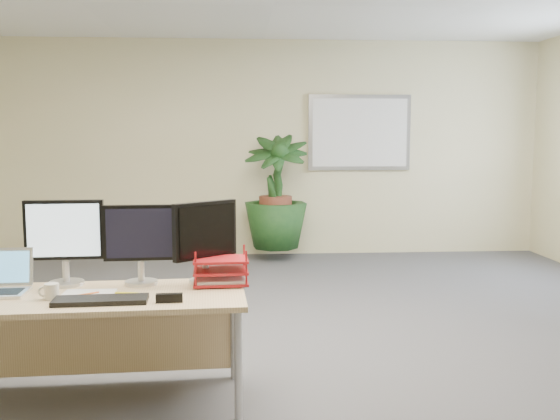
{
  "coord_description": "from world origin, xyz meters",
  "views": [
    {
      "loc": [
        -0.34,
        -3.89,
        1.49
      ],
      "look_at": [
        -0.05,
        0.35,
        1.0
      ],
      "focal_mm": 40.0,
      "sensor_mm": 36.0,
      "label": 1
    }
  ],
  "objects": [
    {
      "name": "whiteboard",
      "position": [
        1.2,
        3.97,
        1.55
      ],
      "size": [
        1.3,
        0.04,
        0.95
      ],
      "color": "#A5A5A9",
      "rests_on": "back_wall"
    },
    {
      "name": "monitor_left",
      "position": [
        -1.35,
        -0.22,
        0.92
      ],
      "size": [
        0.45,
        0.2,
        0.5
      ],
      "color": "silver",
      "rests_on": "desk"
    },
    {
      "name": "orange_pen",
      "position": [
        -1.16,
        -0.5,
        0.64
      ],
      "size": [
        0.11,
        0.08,
        0.01
      ],
      "primitive_type": "cylinder",
      "rotation": [
        0.0,
        1.57,
        0.57
      ],
      "color": "orange",
      "rests_on": "spiral_notebook"
    },
    {
      "name": "floor_plant",
      "position": [
        0.11,
        3.62,
        0.75
      ],
      "size": [
        0.97,
        0.97,
        1.5
      ],
      "primitive_type": "imported",
      "rotation": [
        0.0,
        0.0,
        -0.17
      ],
      "color": "#153916",
      "rests_on": "floor"
    },
    {
      "name": "coffee_mug",
      "position": [
        -1.34,
        -0.55,
        0.67
      ],
      "size": [
        0.11,
        0.08,
        0.09
      ],
      "color": "white",
      "rests_on": "desk"
    },
    {
      "name": "keyboard",
      "position": [
        -1.06,
        -0.63,
        0.64
      ],
      "size": [
        0.49,
        0.19,
        0.03
      ],
      "primitive_type": "cube",
      "rotation": [
        0.0,
        0.0,
        0.05
      ],
      "color": "black",
      "rests_on": "desk"
    },
    {
      "name": "yellow_highlighter",
      "position": [
        -0.95,
        -0.48,
        0.64
      ],
      "size": [
        0.13,
        0.04,
        0.02
      ],
      "primitive_type": "cylinder",
      "rotation": [
        0.0,
        1.57,
        -0.18
      ],
      "color": "yellow",
      "rests_on": "desk"
    },
    {
      "name": "monitor_right",
      "position": [
        -0.91,
        -0.23,
        0.9
      ],
      "size": [
        0.42,
        0.19,
        0.47
      ],
      "color": "silver",
      "rests_on": "desk"
    },
    {
      "name": "back_wall",
      "position": [
        0.0,
        4.0,
        1.35
      ],
      "size": [
        7.0,
        0.04,
        2.7
      ],
      "primitive_type": "cube",
      "color": "beige",
      "rests_on": "floor"
    },
    {
      "name": "desk",
      "position": [
        -1.13,
        -0.38,
        0.5
      ],
      "size": [
        1.67,
        0.77,
        0.63
      ],
      "color": "tan",
      "rests_on": "floor"
    },
    {
      "name": "floor",
      "position": [
        0.0,
        0.0,
        0.0
      ],
      "size": [
        8.0,
        8.0,
        0.0
      ],
      "primitive_type": "plane",
      "color": "#47474C",
      "rests_on": "ground"
    },
    {
      "name": "spiral_notebook",
      "position": [
        -1.16,
        -0.48,
        0.63
      ],
      "size": [
        0.28,
        0.21,
        0.01
      ],
      "primitive_type": "cube",
      "rotation": [
        0.0,
        0.0,
        -0.0
      ],
      "color": "silver",
      "rests_on": "desk"
    },
    {
      "name": "letter_tray",
      "position": [
        -0.44,
        -0.27,
        0.7
      ],
      "size": [
        0.33,
        0.26,
        0.15
      ],
      "color": "#A51418",
      "rests_on": "desk"
    },
    {
      "name": "monitor_dark",
      "position": [
        -0.53,
        -0.21,
        0.91
      ],
      "size": [
        0.36,
        0.31,
        0.49
      ],
      "color": "silver",
      "rests_on": "desk"
    },
    {
      "name": "stapler",
      "position": [
        -0.7,
        -0.65,
        0.65
      ],
      "size": [
        0.14,
        0.04,
        0.05
      ],
      "primitive_type": "cube",
      "rotation": [
        0.0,
        0.0,
        0.05
      ],
      "color": "black",
      "rests_on": "desk"
    }
  ]
}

